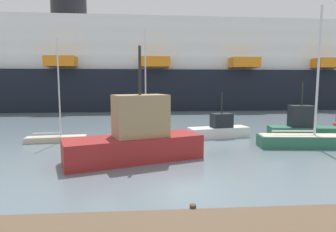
{
  "coord_description": "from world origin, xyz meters",
  "views": [
    {
      "loc": [
        -1.65,
        -13.16,
        5.02
      ],
      "look_at": [
        0.0,
        8.78,
        2.44
      ],
      "focal_mm": 30.81,
      "sensor_mm": 36.0,
      "label": 1
    }
  ],
  "objects_px": {
    "sailboat_3": "(307,140)",
    "sailboat_0": "(150,135)",
    "fishing_boat_2": "(219,129)",
    "channel_buoy_0": "(336,124)",
    "fishing_boat_1": "(303,127)",
    "sailboat_1": "(56,137)",
    "fishing_boat_0": "(136,137)",
    "cruise_ship": "(190,70)"
  },
  "relations": [
    {
      "from": "sailboat_1",
      "to": "fishing_boat_2",
      "type": "bearing_deg",
      "value": -3.52
    },
    {
      "from": "sailboat_0",
      "to": "sailboat_1",
      "type": "distance_m",
      "value": 7.94
    },
    {
      "from": "sailboat_0",
      "to": "channel_buoy_0",
      "type": "xyz_separation_m",
      "value": [
        20.97,
        6.05,
        -0.17
      ]
    },
    {
      "from": "fishing_boat_0",
      "to": "fishing_boat_2",
      "type": "xyz_separation_m",
      "value": [
        7.31,
        7.27,
        -0.74
      ]
    },
    {
      "from": "sailboat_0",
      "to": "fishing_boat_0",
      "type": "bearing_deg",
      "value": 94.42
    },
    {
      "from": "sailboat_1",
      "to": "channel_buoy_0",
      "type": "bearing_deg",
      "value": 4.18
    },
    {
      "from": "sailboat_0",
      "to": "fishing_boat_2",
      "type": "relative_size",
      "value": 1.64
    },
    {
      "from": "sailboat_1",
      "to": "fishing_boat_0",
      "type": "distance_m",
      "value": 9.41
    },
    {
      "from": "sailboat_1",
      "to": "sailboat_3",
      "type": "height_order",
      "value": "sailboat_3"
    },
    {
      "from": "channel_buoy_0",
      "to": "fishing_boat_0",
      "type": "bearing_deg",
      "value": -150.78
    },
    {
      "from": "fishing_boat_0",
      "to": "channel_buoy_0",
      "type": "distance_m",
      "value": 25.19
    },
    {
      "from": "sailboat_3",
      "to": "sailboat_0",
      "type": "bearing_deg",
      "value": 169.83
    },
    {
      "from": "channel_buoy_0",
      "to": "sailboat_3",
      "type": "bearing_deg",
      "value": -133.06
    },
    {
      "from": "fishing_boat_2",
      "to": "channel_buoy_0",
      "type": "bearing_deg",
      "value": 7.16
    },
    {
      "from": "sailboat_1",
      "to": "sailboat_3",
      "type": "bearing_deg",
      "value": -17.55
    },
    {
      "from": "fishing_boat_0",
      "to": "channel_buoy_0",
      "type": "bearing_deg",
      "value": 9.52
    },
    {
      "from": "sailboat_0",
      "to": "sailboat_1",
      "type": "xyz_separation_m",
      "value": [
        -7.94,
        0.02,
        -0.06
      ]
    },
    {
      "from": "fishing_boat_1",
      "to": "fishing_boat_2",
      "type": "xyz_separation_m",
      "value": [
        -7.32,
        1.13,
        -0.25
      ]
    },
    {
      "from": "sailboat_0",
      "to": "fishing_boat_0",
      "type": "height_order",
      "value": "sailboat_0"
    },
    {
      "from": "fishing_boat_1",
      "to": "channel_buoy_0",
      "type": "bearing_deg",
      "value": -131.27
    },
    {
      "from": "sailboat_3",
      "to": "cruise_ship",
      "type": "xyz_separation_m",
      "value": [
        -3.61,
        37.38,
        6.82
      ]
    },
    {
      "from": "sailboat_0",
      "to": "fishing_boat_1",
      "type": "bearing_deg",
      "value": -166.99
    },
    {
      "from": "sailboat_3",
      "to": "fishing_boat_2",
      "type": "xyz_separation_m",
      "value": [
        -5.74,
        4.53,
        0.14
      ]
    },
    {
      "from": "fishing_boat_2",
      "to": "cruise_ship",
      "type": "height_order",
      "value": "cruise_ship"
    },
    {
      "from": "cruise_ship",
      "to": "channel_buoy_0",
      "type": "bearing_deg",
      "value": -66.82
    },
    {
      "from": "sailboat_3",
      "to": "fishing_boat_2",
      "type": "bearing_deg",
      "value": 147.71
    },
    {
      "from": "sailboat_1",
      "to": "fishing_boat_0",
      "type": "bearing_deg",
      "value": -49.53
    },
    {
      "from": "fishing_boat_2",
      "to": "sailboat_3",
      "type": "bearing_deg",
      "value": -49.99
    },
    {
      "from": "fishing_boat_0",
      "to": "fishing_boat_2",
      "type": "distance_m",
      "value": 10.33
    },
    {
      "from": "sailboat_3",
      "to": "cruise_ship",
      "type": "distance_m",
      "value": 38.17
    },
    {
      "from": "sailboat_0",
      "to": "fishing_boat_0",
      "type": "relative_size",
      "value": 1.03
    },
    {
      "from": "fishing_boat_0",
      "to": "fishing_boat_1",
      "type": "relative_size",
      "value": 1.47
    },
    {
      "from": "sailboat_1",
      "to": "fishing_boat_2",
      "type": "distance_m",
      "value": 14.3
    },
    {
      "from": "sailboat_0",
      "to": "fishing_boat_0",
      "type": "xyz_separation_m",
      "value": [
        -0.99,
        -6.23,
        1.01
      ]
    },
    {
      "from": "fishing_boat_0",
      "to": "channel_buoy_0",
      "type": "xyz_separation_m",
      "value": [
        21.96,
        12.28,
        -1.18
      ]
    },
    {
      "from": "sailboat_1",
      "to": "fishing_boat_0",
      "type": "relative_size",
      "value": 0.94
    },
    {
      "from": "sailboat_3",
      "to": "fishing_boat_0",
      "type": "bearing_deg",
      "value": -162.16
    },
    {
      "from": "sailboat_3",
      "to": "cruise_ship",
      "type": "height_order",
      "value": "cruise_ship"
    },
    {
      "from": "channel_buoy_0",
      "to": "cruise_ship",
      "type": "xyz_separation_m",
      "value": [
        -12.52,
        27.84,
        7.13
      ]
    },
    {
      "from": "sailboat_3",
      "to": "fishing_boat_0",
      "type": "xyz_separation_m",
      "value": [
        -13.04,
        -2.74,
        0.88
      ]
    },
    {
      "from": "cruise_ship",
      "to": "sailboat_0",
      "type": "bearing_deg",
      "value": -105.05
    },
    {
      "from": "sailboat_3",
      "to": "sailboat_1",
      "type": "bearing_deg",
      "value": 176.02
    }
  ]
}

